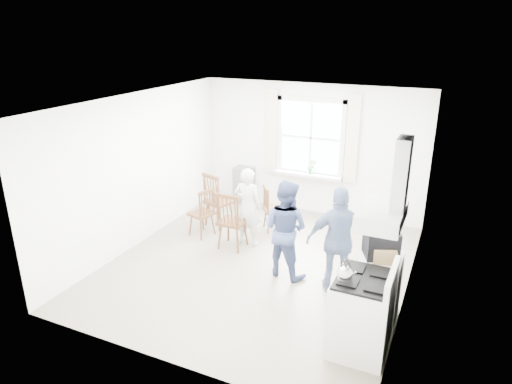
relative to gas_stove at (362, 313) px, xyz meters
name	(u,v)px	position (x,y,z in m)	size (l,w,h in m)	color
room_shell	(259,188)	(-1.91, 1.35, 0.82)	(4.62, 5.12, 2.64)	gray
window_assembly	(310,142)	(-1.91, 3.80, 0.98)	(1.88, 0.24, 1.70)	white
range_hood	(388,201)	(0.16, 0.00, 1.42)	(0.45, 0.76, 0.94)	silver
shelf_unit	(244,185)	(-3.31, 3.68, -0.08)	(0.40, 0.30, 0.80)	slate
gas_stove	(362,313)	(0.00, 0.00, 0.00)	(0.68, 0.76, 1.12)	white
kettle	(345,274)	(-0.20, -0.16, 0.55)	(0.18, 0.18, 0.25)	silver
low_cabinet	(379,287)	(0.07, 0.70, -0.03)	(0.50, 0.55, 0.90)	silver
stereo_stack	(381,243)	(0.04, 0.70, 0.59)	(0.50, 0.48, 0.35)	black
cardboard_box	(385,255)	(0.11, 0.57, 0.50)	(0.27, 0.19, 0.17)	#A78550
windsor_chair_a	(229,215)	(-2.58, 1.62, 0.15)	(0.44, 0.43, 1.04)	#4D2C19
windsor_chair_b	(214,195)	(-3.27, 2.33, 0.17)	(0.57, 0.56, 1.07)	#4D2C19
windsor_chair_c	(205,208)	(-3.22, 1.90, 0.08)	(0.48, 0.48, 0.92)	#4D2C19
person_left	(248,207)	(-2.40, 1.95, 0.21)	(0.51, 0.51, 1.39)	silver
person_mid	(285,229)	(-1.44, 1.26, 0.28)	(0.74, 0.74, 1.52)	#414E79
person_right	(339,240)	(-0.59, 1.14, 0.30)	(0.92, 0.92, 1.57)	navy
potted_plant	(312,167)	(-1.83, 3.71, 0.52)	(0.17, 0.17, 0.30)	#2F6B31
windsor_chair_d	(269,204)	(-2.28, 2.63, 0.04)	(0.50, 0.50, 0.87)	#4D2C19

